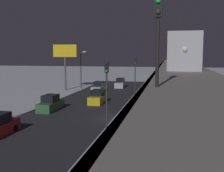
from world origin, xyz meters
TOP-DOWN VIEW (x-y plane):
  - ground_plane at (0.00, 0.00)m, footprint 240.00×240.00m
  - avenue_asphalt at (5.26, 0.00)m, footprint 11.00×82.09m
  - elevated_railway at (-7.34, -0.00)m, footprint 5.00×82.09m
  - subway_train at (-7.43, -31.68)m, footprint 2.94×74.07m
  - rail_signal at (-5.64, 16.66)m, footprint 0.36×0.41m
  - sedan_yellow at (3.86, -9.15)m, footprint 1.80×4.68m
  - sedan_green at (8.46, -3.01)m, footprint 1.80×4.79m
  - sedan_silver at (3.86, -28.46)m, footprint 1.80×4.70m
  - sedan_silver_2 at (6.66, -20.50)m, footprint 1.80×4.41m
  - traffic_light_near at (-0.84, 5.78)m, footprint 0.32×0.44m
  - traffic_light_mid at (-0.84, -15.11)m, footprint 0.32×0.44m
  - commercial_billboard at (13.78, -22.00)m, footprint 4.80×0.36m
  - street_lamp_far at (11.34, -25.00)m, footprint 1.35×0.44m

SIDE VIEW (x-z plane):
  - ground_plane at x=0.00m, z-range 0.00..0.00m
  - avenue_asphalt at x=5.26m, z-range 0.00..0.01m
  - sedan_yellow at x=3.86m, z-range -0.19..1.78m
  - sedan_green at x=8.46m, z-range -0.19..1.78m
  - sedan_silver at x=3.86m, z-range -0.19..1.78m
  - sedan_silver_2 at x=6.66m, z-range -0.19..1.78m
  - traffic_light_near at x=-0.84m, z-range 1.00..7.40m
  - traffic_light_mid at x=-0.84m, z-range 1.00..7.40m
  - street_lamp_far at x=11.34m, z-range 0.99..8.64m
  - elevated_railway at x=-7.34m, z-range 2.08..7.74m
  - commercial_billboard at x=13.78m, z-range 2.38..11.28m
  - subway_train at x=-7.43m, z-range 5.73..9.13m
  - rail_signal at x=-5.64m, z-range 6.38..10.38m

